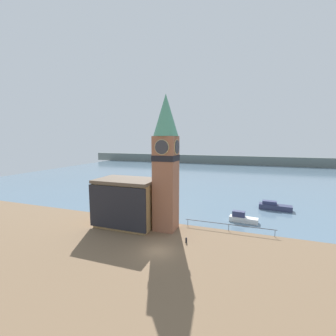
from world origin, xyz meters
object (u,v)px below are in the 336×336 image
clock_tower (166,159)px  mooring_bollard_near (186,240)px  boat_far (274,206)px  pier_building (127,202)px  boat_near (242,218)px

clock_tower → mooring_bollard_near: (4.37, -3.69, -10.91)m
boat_far → mooring_bollard_near: 24.58m
clock_tower → boat_far: size_ratio=3.33×
pier_building → mooring_bollard_near: size_ratio=13.14×
pier_building → boat_far: bearing=35.8°
pier_building → mooring_bollard_near: pier_building is taller
pier_building → mooring_bollard_near: bearing=-15.2°
clock_tower → mooring_bollard_near: bearing=-40.2°
clock_tower → pier_building: bearing=-174.5°
clock_tower → boat_far: bearing=43.8°
pier_building → boat_far: (24.47, 17.63, -3.30)m
pier_building → boat_far: 30.35m
pier_building → boat_near: 20.37m
boat_near → boat_far: size_ratio=0.77×
mooring_bollard_near → boat_far: bearing=57.2°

